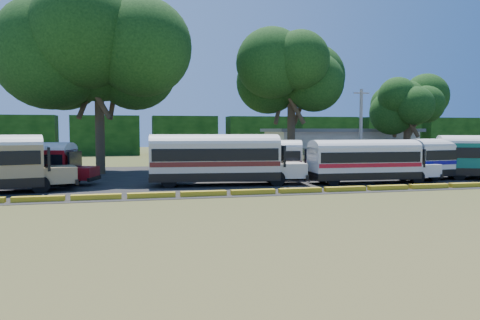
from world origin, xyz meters
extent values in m
plane|color=#344818|center=(0.00, 0.00, 0.00)|extent=(160.00, 160.00, 0.00)
cube|color=black|center=(1.00, 12.00, 0.01)|extent=(64.00, 24.00, 0.02)
cube|color=gold|center=(-13.50, 1.00, 0.15)|extent=(2.70, 0.45, 0.30)
cube|color=gold|center=(-10.50, 1.00, 0.15)|extent=(2.70, 0.45, 0.30)
cube|color=gold|center=(-7.50, 1.00, 0.15)|extent=(2.70, 0.45, 0.30)
cube|color=gold|center=(-4.50, 1.00, 0.15)|extent=(2.70, 0.45, 0.30)
cube|color=gold|center=(-1.50, 1.00, 0.15)|extent=(2.70, 0.45, 0.30)
cube|color=gold|center=(1.50, 1.00, 0.15)|extent=(2.70, 0.45, 0.30)
cube|color=gold|center=(4.50, 1.00, 0.15)|extent=(2.70, 0.45, 0.30)
cube|color=gold|center=(7.50, 1.00, 0.15)|extent=(2.70, 0.45, 0.30)
cube|color=gold|center=(10.50, 1.00, 0.15)|extent=(2.70, 0.45, 0.30)
cube|color=gold|center=(13.50, 1.00, 0.15)|extent=(2.70, 0.45, 0.30)
cube|color=silver|center=(18.00, 30.00, 1.80)|extent=(18.00, 8.00, 3.60)
cube|color=#53565A|center=(18.00, 30.00, 3.80)|extent=(19.00, 9.00, 0.40)
cube|color=black|center=(-24.00, 48.00, 3.00)|extent=(10.00, 4.00, 6.00)
cube|color=black|center=(-12.00, 48.00, 3.00)|extent=(10.00, 4.00, 6.00)
cube|color=black|center=(0.00, 48.00, 3.00)|extent=(10.00, 4.00, 6.00)
cube|color=black|center=(12.00, 48.00, 3.00)|extent=(10.00, 4.00, 6.00)
cube|color=black|center=(24.00, 48.00, 3.00)|extent=(10.00, 4.00, 6.00)
cube|color=black|center=(36.00, 48.00, 3.00)|extent=(10.00, 4.00, 6.00)
cube|color=black|center=(48.00, 48.00, 3.00)|extent=(10.00, 4.00, 6.00)
cylinder|color=black|center=(-13.97, 4.44, 0.54)|extent=(1.12, 0.53, 1.08)
cylinder|color=black|center=(-14.48, 6.69, 0.54)|extent=(1.12, 0.53, 1.08)
cube|color=#9C8659|center=(-13.06, 5.82, 1.02)|extent=(2.42, 2.74, 1.02)
cube|color=black|center=(-13.73, 5.67, 2.08)|extent=(0.71, 2.45, 1.48)
cube|color=black|center=(-12.17, 6.03, 0.59)|extent=(0.77, 2.62, 0.32)
cylinder|color=black|center=(-13.04, 7.49, 0.45)|extent=(0.94, 0.51, 0.91)
cylinder|color=black|center=(-12.47, 9.35, 0.45)|extent=(0.94, 0.51, 0.91)
cube|color=black|center=(-16.14, 9.45, 0.59)|extent=(7.78, 4.34, 0.50)
cube|color=maroon|center=(-16.14, 9.45, 1.66)|extent=(7.78, 4.34, 1.66)
cube|color=black|center=(-16.14, 9.45, 1.86)|extent=(7.51, 4.30, 0.70)
ellipsoid|color=beige|center=(-16.14, 9.45, 2.49)|extent=(7.78, 4.34, 1.02)
cube|color=maroon|center=(-11.80, 8.13, 0.86)|extent=(2.14, 2.39, 0.86)
cube|color=black|center=(-12.35, 8.30, 1.75)|extent=(0.74, 2.04, 1.25)
cube|color=black|center=(-11.07, 7.90, 0.50)|extent=(0.80, 2.17, 0.27)
cylinder|color=black|center=(1.13, 4.42, 0.54)|extent=(1.10, 0.41, 1.08)
cylinder|color=black|center=(1.36, 6.71, 0.54)|extent=(1.10, 0.41, 1.08)
cylinder|color=black|center=(-6.15, 5.14, 0.54)|extent=(1.10, 0.41, 1.08)
cylinder|color=black|center=(-5.92, 7.43, 0.54)|extent=(1.10, 0.41, 1.08)
cube|color=black|center=(-2.93, 5.98, 0.70)|extent=(9.04, 3.54, 0.59)
cube|color=beige|center=(-2.93, 5.98, 1.97)|extent=(9.04, 3.54, 1.97)
cube|color=black|center=(-2.93, 5.98, 2.21)|extent=(8.70, 3.57, 0.83)
cube|color=#5B1C17|center=(-2.93, 5.98, 1.58)|extent=(8.96, 3.58, 0.32)
ellipsoid|color=beige|center=(-2.93, 5.98, 2.96)|extent=(9.04, 3.54, 1.21)
cube|color=beige|center=(2.42, 5.45, 1.02)|extent=(2.16, 2.54, 1.02)
cube|color=black|center=(1.75, 5.52, 2.07)|extent=(0.40, 2.48, 1.48)
cube|color=black|center=(3.33, 5.36, 0.59)|extent=(0.45, 2.64, 0.32)
cube|color=black|center=(-7.26, 6.40, 0.59)|extent=(0.45, 2.64, 0.32)
cylinder|color=black|center=(3.95, 7.55, 0.46)|extent=(0.96, 0.50, 0.93)
cylinder|color=black|center=(4.48, 9.47, 0.46)|extent=(0.96, 0.50, 0.93)
cylinder|color=black|center=(-2.14, 9.25, 0.46)|extent=(0.96, 0.50, 0.93)
cylinder|color=black|center=(-1.60, 11.16, 0.46)|extent=(0.96, 0.50, 0.93)
cube|color=black|center=(0.73, 9.48, 0.60)|extent=(7.96, 4.28, 0.51)
cube|color=beige|center=(0.73, 9.48, 1.70)|extent=(7.96, 4.28, 1.70)
cube|color=black|center=(0.73, 9.48, 1.91)|extent=(7.68, 4.25, 0.71)
cube|color=#551915|center=(0.73, 9.48, 1.36)|extent=(7.89, 4.29, 0.28)
ellipsoid|color=beige|center=(0.73, 9.48, 2.55)|extent=(7.96, 4.28, 1.04)
cube|color=beige|center=(5.20, 8.24, 0.88)|extent=(2.16, 2.42, 0.88)
cube|color=black|center=(4.63, 8.39, 1.79)|extent=(0.71, 2.09, 1.27)
cube|color=black|center=(5.96, 8.03, 0.51)|extent=(0.77, 2.24, 0.28)
cube|color=black|center=(-2.90, 10.49, 0.51)|extent=(0.77, 2.24, 0.28)
cylinder|color=black|center=(11.45, 3.57, 0.48)|extent=(0.96, 0.30, 0.95)
cylinder|color=black|center=(11.52, 5.60, 0.48)|extent=(0.96, 0.30, 0.95)
cylinder|color=black|center=(4.98, 3.80, 0.48)|extent=(0.96, 0.30, 0.95)
cylinder|color=black|center=(5.05, 5.83, 0.48)|extent=(0.96, 0.30, 0.95)
cube|color=black|center=(7.77, 4.72, 0.62)|extent=(7.89, 2.66, 0.52)
cube|color=silver|center=(7.77, 4.72, 1.75)|extent=(7.89, 2.66, 1.74)
cube|color=black|center=(7.77, 4.72, 1.96)|extent=(7.58, 2.70, 0.73)
cube|color=#AB111F|center=(7.77, 4.72, 1.40)|extent=(7.81, 2.69, 0.29)
ellipsoid|color=beige|center=(7.77, 4.72, 2.62)|extent=(7.89, 2.66, 1.07)
cube|color=silver|center=(12.53, 4.55, 0.90)|extent=(1.79, 2.15, 0.90)
cube|color=black|center=(11.93, 4.57, 1.83)|extent=(0.22, 2.19, 1.31)
cube|color=black|center=(13.34, 4.52, 0.52)|extent=(0.25, 2.34, 0.29)
cube|color=black|center=(3.92, 4.85, 0.52)|extent=(0.25, 2.34, 0.29)
cylinder|color=black|center=(19.74, 7.51, 0.48)|extent=(0.99, 0.39, 0.96)
cylinder|color=black|center=(13.55, 4.61, 0.48)|extent=(0.99, 0.39, 0.96)
cylinder|color=black|center=(13.27, 6.65, 0.48)|extent=(0.99, 0.39, 0.96)
cube|color=black|center=(16.17, 6.00, 0.62)|extent=(8.12, 3.42, 0.53)
cube|color=white|center=(16.17, 6.00, 1.76)|extent=(8.12, 3.42, 1.76)
cube|color=black|center=(16.17, 6.00, 1.97)|extent=(7.81, 3.44, 0.74)
cube|color=navy|center=(16.17, 6.00, 1.41)|extent=(8.05, 3.45, 0.29)
ellipsoid|color=beige|center=(16.17, 6.00, 2.64)|extent=(8.12, 3.42, 1.08)
cube|color=black|center=(12.32, 5.48, 0.53)|extent=(0.48, 2.35, 0.29)
cylinder|color=black|center=(15.81, 4.76, 0.52)|extent=(1.07, 0.68, 1.04)
cylinder|color=black|center=(16.69, 6.79, 0.52)|extent=(1.07, 0.68, 1.04)
cube|color=black|center=(15.15, 6.25, 0.57)|extent=(1.18, 2.41, 0.31)
cylinder|color=#3E321F|center=(-11.12, 16.70, 3.69)|extent=(0.80, 0.80, 7.38)
cylinder|color=#3E321F|center=(-9.89, 17.15, 6.85)|extent=(1.33, 2.68, 4.22)
cylinder|color=#3E321F|center=(-12.11, 17.54, 6.85)|extent=(2.06, 2.34, 4.22)
cylinder|color=#3E321F|center=(-11.34, 15.42, 6.85)|extent=(2.72, 0.90, 4.22)
ellipsoid|color=black|center=(-11.12, 16.70, 10.78)|extent=(12.24, 12.24, 8.97)
cylinder|color=#3E321F|center=(7.67, 19.88, 3.42)|extent=(0.80, 0.80, 6.83)
cylinder|color=#3E321F|center=(8.89, 20.32, 6.35)|extent=(1.27, 2.52, 3.92)
cylinder|color=#3E321F|center=(6.67, 20.71, 6.35)|extent=(1.95, 2.21, 3.92)
cylinder|color=#3E321F|center=(7.44, 18.60, 6.35)|extent=(2.55, 0.87, 3.92)
ellipsoid|color=black|center=(7.67, 19.88, 10.02)|extent=(9.39, 9.39, 6.88)
cylinder|color=#3E321F|center=(22.74, 22.30, 2.33)|extent=(0.80, 0.80, 4.66)
cylinder|color=#3E321F|center=(23.96, 22.75, 4.32)|extent=(1.04, 1.88, 2.74)
cylinder|color=#3E321F|center=(21.74, 23.14, 4.32)|extent=(1.52, 1.69, 2.74)
cylinder|color=#3E321F|center=(22.51, 21.02, 4.32)|extent=(1.89, 0.75, 2.74)
ellipsoid|color=black|center=(22.74, 22.30, 6.99)|extent=(6.80, 6.80, 4.99)
cylinder|color=gray|center=(12.90, 14.88, 3.87)|extent=(0.30, 0.30, 7.73)
cube|color=gray|center=(12.90, 14.88, 7.34)|extent=(1.60, 0.12, 0.12)
camera|label=1|loc=(-8.76, -25.86, 3.89)|focal=35.00mm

